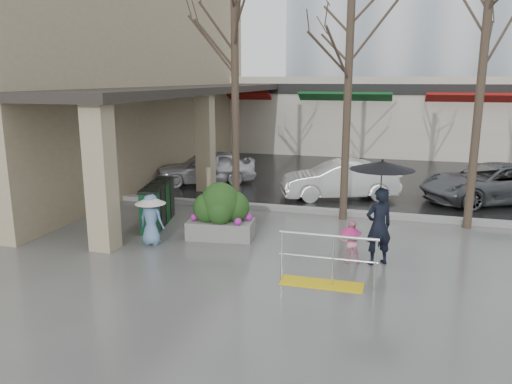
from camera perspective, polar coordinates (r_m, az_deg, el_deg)
The scene contains 20 objects.
ground at distance 11.28m, azimuth 1.81°, elevation -7.46°, with size 120.00×120.00×0.00m, color #51514F.
street_asphalt at distance 32.61m, azimuth 11.21°, elevation 5.74°, with size 120.00×36.00×0.01m, color black.
curb at distance 15.00m, azimuth 5.49°, elevation -2.04°, with size 120.00×0.30×0.15m, color gray.
near_building at distance 21.60m, azimuth -16.95°, elevation 12.55°, with size 6.00×18.00×8.00m, color tan.
canopy_slab at distance 19.69m, azimuth -6.27°, elevation 11.95°, with size 2.80×18.00×0.25m, color #2D2823.
pillar_front at distance 11.89m, azimuth -17.31°, elevation 1.78°, with size 0.55×0.55×3.50m, color tan.
pillar_back at distance 17.63m, azimuth -5.82°, elevation 5.74°, with size 0.55×0.55×3.50m, color tan.
storefront_row at distance 28.31m, azimuth 14.79°, elevation 8.60°, with size 34.00×6.74×4.00m.
handrail at distance 9.81m, azimuth 7.92°, elevation -8.43°, with size 1.90×0.50×1.03m.
tree_west at distance 14.64m, azimuth -2.46°, elevation 17.43°, with size 3.20×3.20×6.80m.
tree_midwest at distance 14.00m, azimuth 10.75°, elevation 18.05°, with size 3.20×3.20×7.00m.
tree_mideast at distance 14.04m, azimuth 24.73°, elevation 15.58°, with size 3.20×3.20×6.50m.
woman at distance 10.80m, azimuth 14.01°, elevation -0.87°, with size 1.36×1.36×2.30m.
child_pink at distance 11.02m, azimuth 10.76°, elevation -5.29°, with size 0.52×0.46×0.94m.
child_blue at distance 12.17m, azimuth -11.90°, elevation -2.55°, with size 0.74×0.74×1.24m.
planter at distance 12.44m, azimuth -4.03°, elevation -2.26°, with size 1.71×1.01×1.42m.
news_boxes at distance 13.82m, azimuth -11.15°, elevation -1.37°, with size 0.88×2.12×1.15m.
car_a at distance 19.02m, azimuth -5.70°, elevation 2.86°, with size 1.49×3.70×1.26m, color silver.
car_b at distance 16.79m, azimuth 9.52°, elevation 1.40°, with size 1.33×3.82×1.26m, color white.
car_c at distance 17.72m, azimuth 25.31°, elevation 0.93°, with size 2.09×4.53×1.26m, color #54585C.
Camera 1 is at (2.52, -10.27, 3.92)m, focal length 35.00 mm.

